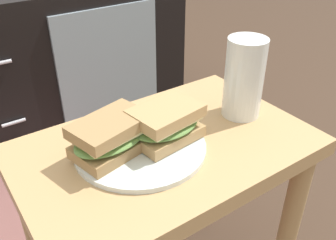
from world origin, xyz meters
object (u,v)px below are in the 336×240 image
at_px(plate, 140,147).
at_px(sandwich_front, 111,136).
at_px(sandwich_back, 166,123).
at_px(tv_cabinet, 59,57).
at_px(beer_glass, 245,79).

relative_size(plate, sandwich_front, 1.51).
height_order(plate, sandwich_back, sandwich_back).
distance_m(tv_cabinet, sandwich_back, 0.98).
xyz_separation_m(tv_cabinet, plate, (-0.17, -0.94, 0.17)).
distance_m(plate, sandwich_front, 0.06).
bearing_deg(plate, sandwich_back, -11.67).
distance_m(sandwich_back, beer_glass, 0.20).
height_order(sandwich_back, beer_glass, beer_glass).
distance_m(plate, beer_glass, 0.26).
relative_size(tv_cabinet, beer_glass, 5.73).
relative_size(plate, sandwich_back, 1.69).
bearing_deg(tv_cabinet, sandwich_back, -97.22).
xyz_separation_m(sandwich_back, beer_glass, (0.19, -0.00, 0.04)).
bearing_deg(plate, tv_cabinet, 79.67).
height_order(sandwich_front, sandwich_back, sandwich_back).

